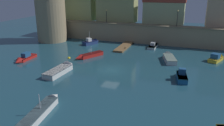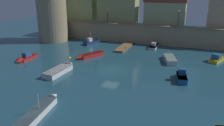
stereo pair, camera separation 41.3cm
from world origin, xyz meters
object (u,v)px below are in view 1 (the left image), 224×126
at_px(quay_lamp_1, 178,16).
at_px(moored_boat_1, 217,58).
at_px(fortress_tower, 51,17).
at_px(mooring_buoy_0, 69,58).
at_px(moored_boat_2, 182,75).
at_px(moored_boat_3, 44,108).
at_px(moored_boat_6, 155,44).
at_px(moored_boat_9, 92,42).
at_px(moored_boat_4, 169,58).
at_px(moored_boat_8, 88,56).
at_px(quay_lamp_0, 106,14).
at_px(moored_boat_10, 24,58).
at_px(moored_boat_0, 62,69).

distance_m(quay_lamp_1, moored_boat_1, 13.16).
distance_m(fortress_tower, mooring_buoy_0, 16.65).
xyz_separation_m(moored_boat_2, moored_boat_3, (-12.89, -14.11, -0.11)).
distance_m(moored_boat_1, moored_boat_6, 13.96).
bearing_deg(moored_boat_1, fortress_tower, 108.40).
distance_m(fortress_tower, moored_boat_9, 11.54).
bearing_deg(moored_boat_1, moored_boat_6, 84.42).
relative_size(moored_boat_4, mooring_buoy_0, 11.58).
distance_m(fortress_tower, moored_boat_3, 34.09).
relative_size(fortress_tower, moored_boat_9, 2.52).
height_order(moored_boat_3, moored_boat_8, moored_boat_3).
bearing_deg(fortress_tower, moored_boat_3, -58.14).
bearing_deg(quay_lamp_1, moored_boat_2, -82.53).
bearing_deg(moored_boat_2, quay_lamp_0, 35.31).
height_order(moored_boat_9, moored_boat_10, moored_boat_9).
relative_size(moored_boat_4, moored_boat_10, 1.22).
distance_m(quay_lamp_1, moored_boat_9, 19.46).
height_order(moored_boat_2, moored_boat_3, moored_boat_3).
bearing_deg(moored_boat_1, quay_lamp_1, 66.67).
bearing_deg(moored_boat_10, quay_lamp_1, 128.44).
relative_size(quay_lamp_1, moored_boat_6, 0.48).
bearing_deg(mooring_buoy_0, moored_boat_8, 26.94).
xyz_separation_m(moored_boat_6, moored_boat_9, (-13.60, -3.28, 0.18)).
bearing_deg(moored_boat_0, moored_boat_8, -1.31).
height_order(moored_boat_2, moored_boat_6, moored_boat_2).
distance_m(fortress_tower, moored_boat_2, 34.31).
relative_size(moored_boat_1, moored_boat_10, 0.90).
relative_size(quay_lamp_1, mooring_buoy_0, 6.35).
height_order(moored_boat_8, moored_boat_9, moored_boat_9).
distance_m(quay_lamp_0, moored_boat_4, 20.42).
bearing_deg(quay_lamp_0, mooring_buoy_0, -93.93).
xyz_separation_m(moored_boat_1, moored_boat_6, (-12.12, 6.92, -0.15)).
distance_m(moored_boat_4, moored_boat_9, 18.77).
height_order(quay_lamp_1, moored_boat_2, quay_lamp_1).
height_order(moored_boat_3, mooring_buoy_0, moored_boat_3).
bearing_deg(moored_boat_6, mooring_buoy_0, 140.22).
height_order(moored_boat_0, mooring_buoy_0, moored_boat_0).
distance_m(moored_boat_6, moored_boat_8, 16.38).
bearing_deg(moored_boat_2, moored_boat_4, 9.45).
bearing_deg(quay_lamp_0, moored_boat_2, -46.17).
distance_m(moored_boat_2, moored_boat_3, 19.11).
distance_m(quay_lamp_0, mooring_buoy_0, 17.47).
bearing_deg(mooring_buoy_0, moored_boat_9, 92.80).
xyz_separation_m(quay_lamp_0, moored_boat_8, (1.97, -14.69, -5.90)).
bearing_deg(moored_boat_8, fortress_tower, -97.02).
bearing_deg(mooring_buoy_0, moored_boat_4, 16.37).
xyz_separation_m(moored_boat_1, moored_boat_10, (-31.90, -11.44, -0.06)).
bearing_deg(moored_boat_8, moored_boat_6, 170.38).
bearing_deg(moored_boat_9, moored_boat_10, -175.86).
height_order(quay_lamp_1, mooring_buoy_0, quay_lamp_1).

